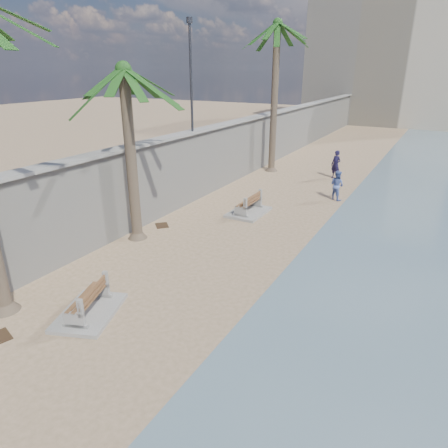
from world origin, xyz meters
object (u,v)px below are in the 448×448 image
at_px(palm_mid, 123,72).
at_px(person_a, 336,163).
at_px(bench_far, 249,205).
at_px(person_b, 337,184).
at_px(bench_near, 88,302).
at_px(palm_back, 278,26).

xyz_separation_m(palm_mid, person_a, (4.64, 13.54, -5.43)).
distance_m(bench_far, person_b, 5.29).
distance_m(palm_mid, person_b, 12.21).
xyz_separation_m(bench_near, palm_back, (-2.12, 18.36, 8.52)).
xyz_separation_m(bench_far, palm_back, (-2.39, 8.49, 8.49)).
height_order(bench_near, bench_far, bench_far).
bearing_deg(palm_back, person_a, 1.69).
distance_m(palm_mid, palm_back, 13.64).
bearing_deg(bench_near, bench_far, 88.46).
bearing_deg(person_b, palm_mid, 83.92).
bearing_deg(bench_far, bench_near, -91.54).
height_order(bench_near, palm_back, palm_back).
bearing_deg(palm_back, person_b, -37.63).
xyz_separation_m(palm_mid, palm_back, (0.33, 13.41, 2.46)).
bearing_deg(bench_near, person_b, 76.52).
bearing_deg(person_a, palm_mid, -84.17).
xyz_separation_m(bench_near, bench_far, (0.26, 9.87, 0.02)).
height_order(palm_back, person_b, palm_back).
distance_m(palm_back, person_a, 8.99).
xyz_separation_m(bench_near, palm_mid, (-2.45, 4.95, 6.06)).
bearing_deg(person_b, palm_back, -11.24).
height_order(bench_near, person_a, person_a).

